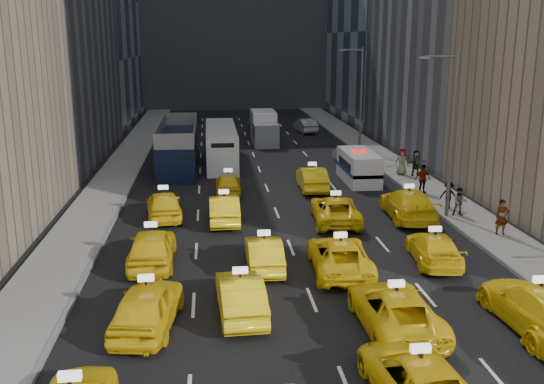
{
  "coord_description": "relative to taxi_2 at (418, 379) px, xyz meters",
  "views": [
    {
      "loc": [
        -3.75,
        -19.19,
        9.71
      ],
      "look_at": [
        -0.59,
        11.01,
        2.0
      ],
      "focal_mm": 40.0,
      "sensor_mm": 36.0,
      "label": 1
    }
  ],
  "objects": [
    {
      "name": "ground",
      "position": [
        -1.78,
        4.91,
        -0.69
      ],
      "size": [
        160.0,
        160.0,
        0.0
      ],
      "primitive_type": "plane",
      "color": "black",
      "rests_on": "ground"
    },
    {
      "name": "sidewalk_west",
      "position": [
        -12.28,
        29.91,
        -0.62
      ],
      "size": [
        3.0,
        90.0,
        0.15
      ],
      "primitive_type": "cube",
      "color": "gray",
      "rests_on": "ground"
    },
    {
      "name": "sidewalk_east",
      "position": [
        8.72,
        29.91,
        -0.62
      ],
      "size": [
        3.0,
        90.0,
        0.15
      ],
      "primitive_type": "cube",
      "color": "gray",
      "rests_on": "ground"
    },
    {
      "name": "curb_west",
      "position": [
        -10.83,
        29.91,
        -0.6
      ],
      "size": [
        0.15,
        90.0,
        0.18
      ],
      "primitive_type": "cube",
      "color": "slate",
      "rests_on": "ground"
    },
    {
      "name": "curb_east",
      "position": [
        7.27,
        29.91,
        -0.6
      ],
      "size": [
        0.15,
        90.0,
        0.18
      ],
      "primitive_type": "cube",
      "color": "slate",
      "rests_on": "ground"
    },
    {
      "name": "streetlight_near",
      "position": [
        7.41,
        16.91,
        4.23
      ],
      "size": [
        2.15,
        0.22,
        9.0
      ],
      "color": "#595B60",
      "rests_on": "ground"
    },
    {
      "name": "streetlight_far",
      "position": [
        7.41,
        36.91,
        4.23
      ],
      "size": [
        2.15,
        0.22,
        9.0
      ],
      "color": "#595B60",
      "rests_on": "ground"
    },
    {
      "name": "taxi_2",
      "position": [
        0.0,
        0.0,
        0.0
      ],
      "size": [
        2.73,
        5.16,
        1.38
      ],
      "primitive_type": "imported",
      "rotation": [
        0.0,
        0.0,
        3.23
      ],
      "color": "yellow",
      "rests_on": "ground"
    },
    {
      "name": "taxi_4",
      "position": [
        -7.79,
        5.22,
        0.12
      ],
      "size": [
        2.55,
        4.97,
        1.62
      ],
      "primitive_type": "imported",
      "rotation": [
        0.0,
        0.0,
        3.0
      ],
      "color": "yellow",
      "rests_on": "ground"
    },
    {
      "name": "taxi_5",
      "position": [
        -4.55,
        5.95,
        0.04
      ],
      "size": [
        1.79,
        4.54,
        1.47
      ],
      "primitive_type": "imported",
      "rotation": [
        0.0,
        0.0,
        3.19
      ],
      "color": "yellow",
      "rests_on": "ground"
    },
    {
      "name": "taxi_6",
      "position": [
        0.65,
        4.24,
        0.03
      ],
      "size": [
        2.47,
        5.25,
        1.45
      ],
      "primitive_type": "imported",
      "rotation": [
        0.0,
        0.0,
        3.15
      ],
      "color": "yellow",
      "rests_on": "ground"
    },
    {
      "name": "taxi_7",
      "position": [
        5.53,
        3.77,
        0.1
      ],
      "size": [
        2.47,
        5.58,
        1.59
      ],
      "primitive_type": "imported",
      "rotation": [
        0.0,
        0.0,
        3.19
      ],
      "color": "yellow",
      "rests_on": "ground"
    },
    {
      "name": "taxi_8",
      "position": [
        -8.16,
        11.27,
        0.14
      ],
      "size": [
        1.96,
        4.86,
        1.66
      ],
      "primitive_type": "imported",
      "rotation": [
        0.0,
        0.0,
        3.14
      ],
      "color": "yellow",
      "rests_on": "ground"
    },
    {
      "name": "taxi_9",
      "position": [
        -3.29,
        10.38,
        0.01
      ],
      "size": [
        1.51,
        4.24,
        1.39
      ],
      "primitive_type": "imported",
      "rotation": [
        0.0,
        0.0,
        3.13
      ],
      "color": "yellow",
      "rests_on": "ground"
    },
    {
      "name": "taxi_10",
      "position": [
        -0.1,
        9.64,
        0.02
      ],
      "size": [
        2.69,
        5.29,
        1.43
      ],
      "primitive_type": "imported",
      "rotation": [
        0.0,
        0.0,
        3.08
      ],
      "color": "yellow",
      "rests_on": "ground"
    },
    {
      "name": "taxi_11",
      "position": [
        4.3,
        10.31,
        -0.02
      ],
      "size": [
        2.44,
        4.82,
        1.34
      ],
      "primitive_type": "imported",
      "rotation": [
        0.0,
        0.0,
        3.02
      ],
      "color": "yellow",
      "rests_on": "ground"
    },
    {
      "name": "taxi_12",
      "position": [
        -8.12,
        18.47,
        0.09
      ],
      "size": [
        2.37,
        4.75,
        1.56
      ],
      "primitive_type": "imported",
      "rotation": [
        0.0,
        0.0,
        3.26
      ],
      "color": "yellow",
      "rests_on": "ground"
    },
    {
      "name": "taxi_13",
      "position": [
        -4.82,
        17.39,
        0.06
      ],
      "size": [
        1.61,
        4.56,
        1.5
      ],
      "primitive_type": "imported",
      "rotation": [
        0.0,
        0.0,
        3.15
      ],
      "color": "yellow",
      "rests_on": "ground"
    },
    {
      "name": "taxi_14",
      "position": [
        1.17,
        16.71,
        0.03
      ],
      "size": [
        2.79,
        5.34,
        1.44
      ],
      "primitive_type": "imported",
      "rotation": [
        0.0,
        0.0,
        3.06
      ],
      "color": "yellow",
      "rests_on": "ground"
    },
    {
      "name": "taxi_15",
      "position": [
        5.34,
        17.03,
        0.13
      ],
      "size": [
        2.64,
        5.77,
        1.64
      ],
      "primitive_type": "imported",
      "rotation": [
        0.0,
        0.0,
        3.08
      ],
      "color": "yellow",
      "rests_on": "ground"
    },
    {
      "name": "taxi_16",
      "position": [
        -4.39,
        23.49,
        -0.01
      ],
      "size": [
        1.67,
        4.01,
        1.36
      ],
      "primitive_type": "imported",
      "rotation": [
        0.0,
        0.0,
        3.13
      ],
      "color": "yellow",
      "rests_on": "ground"
    },
    {
      "name": "taxi_17",
      "position": [
        1.15,
        24.09,
        0.07
      ],
      "size": [
        1.72,
        4.68,
        1.53
      ],
      "primitive_type": "imported",
      "rotation": [
        0.0,
        0.0,
        3.12
      ],
      "color": "yellow",
      "rests_on": "ground"
    },
    {
      "name": "nypd_van",
      "position": [
        4.76,
        26.03,
        0.33
      ],
      "size": [
        2.11,
        5.31,
        2.27
      ],
      "rotation": [
        0.0,
        0.0,
        -0.01
      ],
      "color": "silver",
      "rests_on": "ground"
    },
    {
      "name": "double_decker",
      "position": [
        -7.9,
        32.33,
        1.04
      ],
      "size": [
        4.12,
        12.22,
        3.49
      ],
      "rotation": [
        0.0,
        0.0,
        -0.12
      ],
      "color": "black",
      "rests_on": "ground"
    },
    {
      "name": "city_bus",
      "position": [
        -4.6,
        33.7,
        0.74
      ],
      "size": [
        2.4,
        11.21,
        2.89
      ],
      "rotation": [
        0.0,
        0.0,
        0.01
      ],
      "color": "silver",
      "rests_on": "ground"
    },
    {
      "name": "box_truck",
      "position": [
        -0.32,
        42.76,
        0.77
      ],
      "size": [
        2.91,
        6.74,
        2.99
      ],
      "rotation": [
        0.0,
        0.0,
        0.1
      ],
      "color": "white",
      "rests_on": "ground"
    },
    {
      "name": "misc_car_0",
      "position": [
        5.42,
        32.74,
        -0.03
      ],
      "size": [
        1.58,
        4.09,
        1.33
      ],
      "primitive_type": "imported",
      "rotation": [
        0.0,
        0.0,
        3.18
      ],
      "color": "#9B9CA2",
      "rests_on": "ground"
    },
    {
      "name": "misc_car_1",
      "position": [
        -8.82,
        43.22,
        -0.02
      ],
      "size": [
        2.7,
        5.06,
        1.35
      ],
      "primitive_type": "imported",
      "rotation": [
        0.0,
        0.0,
        3.24
      ],
      "color": "black",
      "rests_on": "ground"
    },
    {
      "name": "misc_car_2",
      "position": [
        0.09,
        51.81,
        0.13
      ],
      "size": [
        2.6,
        5.78,
        1.64
      ],
      "primitive_type": "imported",
      "rotation": [
        0.0,
        0.0,
        3.2
      ],
      "color": "slate",
      "rests_on": "ground"
    },
    {
      "name": "misc_car_3",
      "position": [
        -4.65,
        50.14,
        0.07
      ],
      "size": [
        1.88,
        4.49,
        1.52
      ],
      "primitive_type": "imported",
      "rotation": [
        0.0,
        0.0,
        3.12
      ],
      "color": "black",
      "rests_on": "ground"
    },
    {
      "name": "misc_car_4",
      "position": [
        4.71,
        49.13,
        0.06
      ],
      "size": [
        2.07,
        4.7,
        1.5
      ],
      "primitive_type": "imported",
      "rotation": [
        0.0,
        0.0,
        3.25
      ],
      "color": "#A0A1A7",
      "rests_on": "ground"
    },
    {
      "name": "pedestrian_0",
      "position": [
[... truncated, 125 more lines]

